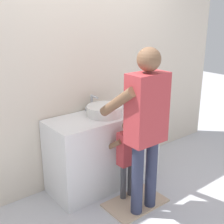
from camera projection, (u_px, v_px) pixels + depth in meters
ground_plane at (120, 193)px, 3.34m from camera, size 14.00×14.00×0.00m
back_wall at (86, 66)px, 3.37m from camera, size 4.40×0.08×2.70m
vanity_cabinet at (104, 150)px, 3.43m from camera, size 1.30×0.54×0.85m
sink_basin at (105, 110)px, 3.26m from camera, size 0.40×0.40×0.11m
faucet at (92, 103)px, 3.43m from camera, size 0.18×0.14×0.18m
toothbrush_cup at (123, 104)px, 3.48m from camera, size 0.07×0.07×0.21m
bath_mat at (135, 203)px, 3.15m from camera, size 0.64×0.40×0.02m
child_toddler at (127, 153)px, 3.09m from camera, size 0.28×0.28×0.90m
adult_parent at (145, 119)px, 2.76m from camera, size 0.51×0.54×1.65m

